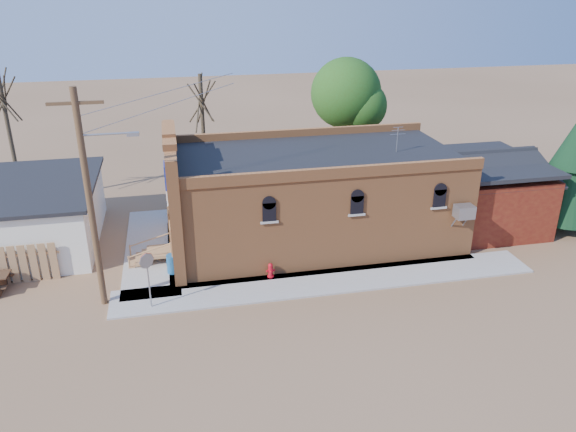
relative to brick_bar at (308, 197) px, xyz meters
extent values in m
plane|color=brown|center=(-1.64, -5.49, -2.34)|extent=(120.00, 120.00, 0.00)
cube|color=#9E9991|center=(-0.14, -4.59, -2.30)|extent=(19.00, 2.20, 0.08)
cube|color=#9E9991|center=(-7.94, 0.51, -2.30)|extent=(2.60, 10.00, 0.08)
cube|color=#BF6F3A|center=(0.36, 0.01, -0.09)|extent=(14.00, 7.00, 4.50)
cube|color=black|center=(0.36, 0.01, 2.21)|extent=(13.80, 6.80, 0.12)
cube|color=#BF6F3A|center=(-6.64, 0.01, 0.56)|extent=(0.50, 7.40, 5.80)
cube|color=navy|center=(-6.94, -1.19, 1.66)|extent=(0.08, 1.10, 1.56)
cube|color=gray|center=(6.46, -3.94, 0.26)|extent=(0.85, 0.65, 0.60)
cube|color=#5A150F|center=(9.86, 0.01, -0.74)|extent=(5.00, 6.00, 3.20)
cylinder|color=#512F20|center=(-9.84, -4.29, 2.16)|extent=(0.26, 0.26, 9.00)
cube|color=#512F20|center=(-9.84, -4.29, 6.06)|extent=(2.00, 0.12, 0.12)
cylinder|color=gray|center=(-8.94, -4.29, 4.86)|extent=(1.80, 0.08, 0.08)
cube|color=gray|center=(-7.94, -4.29, 4.81)|extent=(0.45, 0.22, 0.14)
cylinder|color=#433326|center=(-4.64, 7.51, 1.41)|extent=(0.24, 0.24, 7.50)
cylinder|color=#433326|center=(-15.64, 8.51, 1.66)|extent=(0.24, 0.24, 8.00)
cylinder|color=#433326|center=(4.36, 8.01, 0.81)|extent=(0.28, 0.28, 6.30)
sphere|color=#294D16|center=(4.36, 8.01, 3.61)|extent=(4.40, 4.40, 4.40)
cylinder|color=#433326|center=(13.86, -1.49, -1.74)|extent=(0.30, 0.30, 1.20)
cone|color=black|center=(13.86, -1.49, 1.06)|extent=(3.60, 3.60, 5.50)
cylinder|color=red|center=(-2.65, -3.69, -2.23)|extent=(0.39, 0.39, 0.06)
cylinder|color=red|center=(-2.65, -3.69, -1.94)|extent=(0.27, 0.27, 0.52)
sphere|color=red|center=(-2.65, -3.69, -1.68)|extent=(0.21, 0.21, 0.21)
cylinder|color=red|center=(-2.65, -3.83, -1.94)|extent=(0.13, 0.14, 0.09)
cylinder|color=red|center=(-2.78, -3.69, -1.94)|extent=(0.14, 0.13, 0.09)
cylinder|color=red|center=(-2.52, -3.69, -1.94)|extent=(0.14, 0.13, 0.09)
cylinder|color=gray|center=(-7.91, -5.11, -1.15)|extent=(0.07, 0.07, 2.21)
cylinder|color=gray|center=(-7.91, -5.14, -0.15)|extent=(0.57, 0.39, 0.66)
cylinder|color=#A00909|center=(-7.91, -5.09, -0.15)|extent=(0.57, 0.39, 0.66)
cylinder|color=#1A5082|center=(-6.94, -2.31, -1.83)|extent=(0.74, 0.74, 0.86)
cube|color=#452C1B|center=(-14.22, -2.33, -1.96)|extent=(0.14, 1.50, 0.75)
camera|label=1|loc=(-6.53, -25.69, 10.21)|focal=35.00mm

